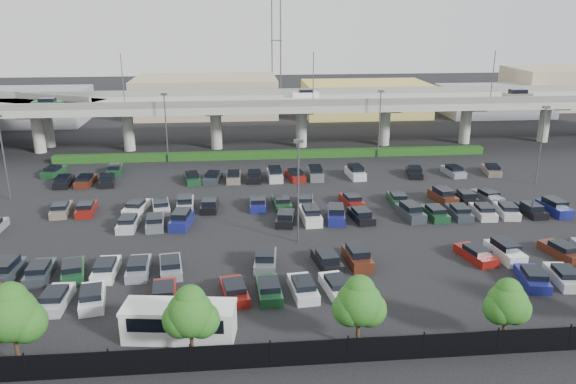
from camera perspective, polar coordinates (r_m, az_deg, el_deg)
The scene contains 10 objects.
ground at distance 62.81m, azimuth 0.21°, elevation -2.24°, with size 280.00×280.00×0.00m, color black.
overpass at distance 91.99m, azimuth -1.85°, elevation 8.78°, with size 150.00×13.00×15.80m.
hedge at distance 86.48m, azimuth -1.40°, elevation 3.84°, with size 66.00×1.60×1.10m, color #184012.
fence at distance 37.51m, azimuth 4.43°, elevation -15.86°, with size 70.00×0.10×2.00m.
tree_row at distance 37.50m, azimuth 5.31°, elevation -11.20°, with size 65.07×3.66×5.94m.
shuttle_bus at distance 40.48m, azimuth -10.97°, elevation -12.65°, with size 8.03×3.67×2.49m.
parked_cars at distance 59.72m, azimuth -0.56°, elevation -2.73°, with size 63.03×41.64×1.67m.
light_poles at distance 62.62m, azimuth -3.73°, elevation 3.64°, with size 66.90×48.38×10.30m.
distant_buildings at distance 123.12m, azimuth 3.20°, elevation 9.61°, with size 138.00×24.00×9.00m.
comm_tower at distance 133.13m, azimuth -1.20°, elevation 15.40°, with size 2.40×2.40×30.00m.
Camera 1 is at (-5.72, -58.63, 21.81)m, focal length 35.00 mm.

